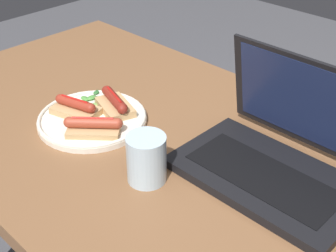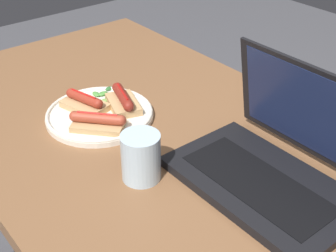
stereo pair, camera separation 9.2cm
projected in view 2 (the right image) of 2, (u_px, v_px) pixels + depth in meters
desk at (182, 183)px, 0.99m from camera, size 1.47×0.72×0.77m
laptop at (276, 163)px, 0.85m from camera, size 0.34×0.25×0.21m
plate at (100, 114)px, 1.06m from camera, size 0.24×0.24×0.02m
sausage_toast_left at (98, 122)px, 0.99m from camera, size 0.12×0.12×0.04m
sausage_toast_middle at (85, 103)px, 1.06m from camera, size 0.12×0.09×0.04m
sausage_toast_right at (123, 101)px, 1.07m from camera, size 0.12×0.09×0.04m
salad_pile at (106, 95)px, 1.12m from camera, size 0.07×0.07×0.01m
drinking_glass at (141, 157)px, 0.86m from camera, size 0.07×0.07×0.09m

